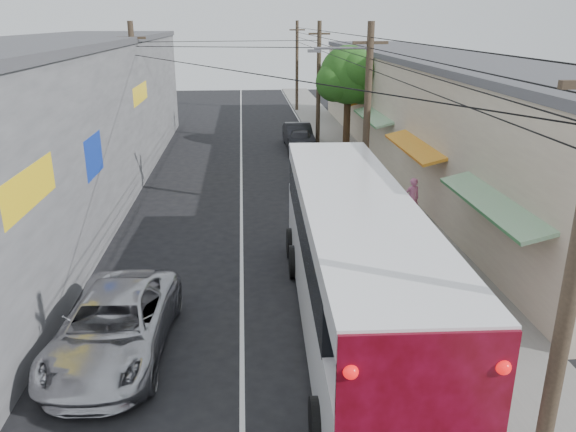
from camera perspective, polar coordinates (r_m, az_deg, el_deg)
name	(u,v)px	position (r m, az deg, el deg)	size (l,w,h in m)	color
sidewalk	(360,173)	(31.17, 7.29, 4.32)	(3.00, 80.00, 0.12)	slate
building_right	(432,110)	(33.63, 14.46, 10.35)	(7.09, 40.00, 6.25)	beige
building_left	(60,118)	(29.14, -22.16, 9.25)	(7.20, 36.00, 7.25)	gray
utility_poles	(299,98)	(30.19, 1.08, 11.86)	(11.80, 45.28, 8.00)	#473828
street_tree	(349,77)	(36.26, 6.26, 13.87)	(4.40, 4.00, 6.60)	#3F2B19
coach_bus	(352,260)	(15.13, 6.56, -4.45)	(3.36, 13.30, 3.81)	white
jeepney	(114,326)	(14.95, -17.22, -10.63)	(2.63, 5.71, 1.59)	#B6B6BE
parked_suv	(316,172)	(28.65, 2.84, 4.51)	(2.06, 5.07, 1.47)	gray
parked_car_mid	(300,140)	(36.40, 1.27, 7.69)	(1.68, 4.19, 1.43)	#25252A
parked_car_far	(298,136)	(37.52, 1.05, 8.16)	(1.67, 4.78, 1.58)	black
pedestrian_near	(412,199)	(23.85, 12.48, 1.71)	(0.65, 0.43, 1.79)	pink
pedestrian_far	(384,219)	(21.55, 9.70, -0.27)	(0.78, 0.60, 1.60)	#9DB4E4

